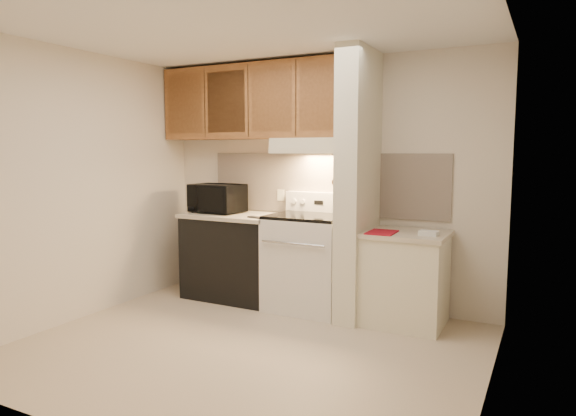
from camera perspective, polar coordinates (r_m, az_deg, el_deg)
The scene contains 50 objects.
floor at distance 4.29m, azimuth -4.51°, elevation -15.21°, with size 3.60×3.60×0.00m, color #C6B296.
ceiling at distance 4.09m, azimuth -4.84°, elevation 19.39°, with size 3.60×3.60×0.00m, color white.
wall_back at distance 5.33m, azimuth 3.89°, elevation 2.86°, with size 3.60×0.02×2.50m, color beige.
wall_left at distance 5.18m, azimuth -21.84°, elevation 2.31°, with size 0.02×3.00×2.50m, color beige.
wall_right at distance 3.41m, azimuth 21.91°, elevation 0.41°, with size 0.02×3.00×2.50m, color beige.
backsplash at distance 5.32m, azimuth 3.83°, elevation 2.69°, with size 2.60×0.02×0.63m, color white.
range_body at distance 5.13m, azimuth 2.28°, elevation -6.19°, with size 0.76×0.65×0.92m, color silver.
oven_window at distance 4.84m, azimuth 0.69°, elevation -6.46°, with size 0.50×0.01×0.30m, color black.
oven_handle at distance 4.76m, azimuth 0.49°, elevation -3.98°, with size 0.02×0.02×0.65m, color silver.
cooktop at distance 5.05m, azimuth 2.30°, elevation -0.92°, with size 0.74×0.64×0.03m, color black.
range_backguard at distance 5.29m, azimuth 3.61°, elevation 0.66°, with size 0.76×0.08×0.20m, color silver.
range_display at distance 5.25m, azimuth 3.43°, elevation 0.62°, with size 0.10×0.01×0.04m, color black.
range_knob_left_outer at distance 5.37m, azimuth 0.68°, elevation 0.76°, with size 0.05×0.05×0.02m, color silver.
range_knob_left_inner at distance 5.33m, azimuth 1.64°, elevation 0.71°, with size 0.05×0.05×0.02m, color silver.
range_knob_right_inner at distance 5.18m, azimuth 5.24°, elevation 0.53°, with size 0.05×0.05×0.02m, color silver.
range_knob_right_outer at distance 5.15m, azimuth 6.27°, elevation 0.47°, with size 0.05×0.05×0.02m, color silver.
dishwasher_front at distance 5.56m, azimuth -5.96°, elevation -5.49°, with size 1.00×0.63×0.87m, color black.
left_countertop at distance 5.49m, azimuth -6.01°, elevation -0.83°, with size 1.04×0.67×0.04m, color beige.
spoon_rest at distance 5.11m, azimuth -3.49°, elevation -1.05°, with size 0.20×0.07×0.01m, color black.
teal_jar at distance 5.60m, azimuth -9.58°, elevation 0.01°, with size 0.10×0.10×0.11m, color #256D6C.
outlet at distance 5.53m, azimuth -0.80°, elevation 1.44°, with size 0.08×0.01×0.12m, color beige.
microwave at distance 5.59m, azimuth -7.90°, elevation 1.07°, with size 0.55×0.38×0.31m, color black.
partition_pillar at distance 4.82m, azimuth 7.81°, elevation 2.44°, with size 0.22×0.70×2.50m, color beige.
pillar_trim at distance 4.86m, azimuth 6.52°, elevation 3.08°, with size 0.01×0.70×0.04m, color #965D30.
knife_strip at distance 4.81m, azimuth 6.25°, elevation 3.29°, with size 0.02×0.42×0.04m, color black.
knife_blade_a at distance 4.67m, azimuth 5.40°, elevation 1.98°, with size 0.01×0.04×0.16m, color silver.
knife_handle_a at distance 4.66m, azimuth 5.42°, elevation 3.81°, with size 0.02×0.02×0.10m, color black.
knife_blade_b at distance 4.74m, azimuth 5.70°, elevation 1.91°, with size 0.01×0.04×0.18m, color silver.
knife_handle_b at distance 4.73m, azimuth 5.75°, elevation 3.85°, with size 0.02×0.02×0.10m, color black.
knife_blade_c at distance 4.83m, azimuth 6.11°, elevation 1.87°, with size 0.01×0.04×0.20m, color silver.
knife_handle_c at distance 4.82m, azimuth 6.16°, elevation 3.89°, with size 0.02×0.02×0.10m, color black.
knife_blade_d at distance 4.90m, azimuth 6.45°, elevation 2.17°, with size 0.01×0.04×0.16m, color silver.
knife_handle_d at distance 4.89m, azimuth 6.47°, elevation 3.92°, with size 0.02×0.02×0.10m, color black.
knife_blade_e at distance 4.96m, azimuth 6.73°, elevation 2.11°, with size 0.01×0.04×0.18m, color silver.
knife_handle_e at distance 4.96m, azimuth 6.77°, elevation 3.95°, with size 0.02×0.02×0.10m, color black.
oven_mitt at distance 5.03m, azimuth 7.03°, elevation 2.26°, with size 0.03×0.10×0.25m, color gray.
right_cab_base at distance 4.82m, azimuth 12.86°, elevation -7.85°, with size 0.70×0.60×0.81m, color beige.
right_countertop at distance 4.74m, azimuth 12.99°, elevation -2.86°, with size 0.74×0.64×0.04m, color beige.
red_folder at distance 4.64m, azimuth 10.38°, elevation -2.68°, with size 0.23×0.32×0.01m, color maroon.
white_box at distance 4.58m, azimuth 15.36°, elevation -2.71°, with size 0.16×0.10×0.04m, color white.
range_hood at distance 5.12m, azimuth 2.93°, elevation 6.92°, with size 0.78×0.44×0.15m, color beige.
hood_lip at distance 4.93m, azimuth 1.92°, elevation 6.42°, with size 0.78×0.04×0.06m, color beige.
upper_cabinets at distance 5.50m, azimuth -3.54°, elevation 11.68°, with size 2.18×0.33×0.77m, color #965D30.
cab_door_a at distance 5.83m, azimuth -11.42°, elevation 11.27°, with size 0.46×0.01×0.63m, color #965D30.
cab_gap_a at distance 5.67m, azimuth -9.23°, elevation 11.45°, with size 0.01×0.01×0.73m, color black.
cab_door_b at distance 5.51m, azimuth -6.89°, elevation 11.64°, with size 0.46×0.01×0.63m, color #965D30.
cab_gap_b at distance 5.36m, azimuth -4.44°, elevation 11.81°, with size 0.01×0.01×0.73m, color black.
cab_door_c at distance 5.23m, azimuth -1.83°, elevation 11.96°, with size 0.46×0.01×0.63m, color #965D30.
cab_gap_c at distance 5.10m, azimuth 0.90°, elevation 12.10°, with size 0.01×0.01×0.73m, color black.
cab_door_d at distance 4.99m, azimuth 3.77°, elevation 12.22°, with size 0.46×0.01×0.63m, color #965D30.
Camera 1 is at (2.11, -3.38, 1.58)m, focal length 32.00 mm.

